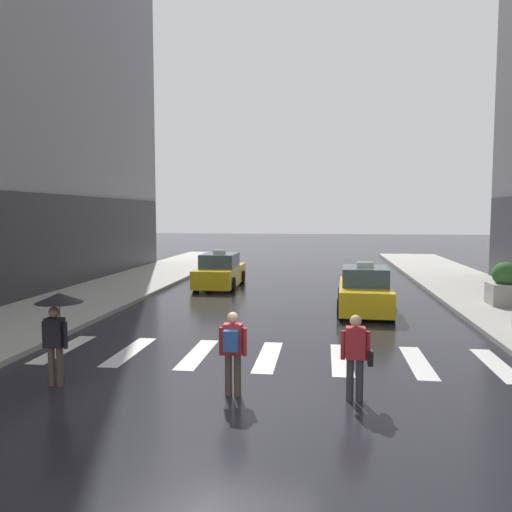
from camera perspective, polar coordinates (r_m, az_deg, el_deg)
name	(u,v)px	position (r m, az deg, el deg)	size (l,w,h in m)	color
ground_plane	(251,400)	(10.15, -0.53, -15.73)	(160.00, 160.00, 0.00)	black
crosswalk_markings	(268,356)	(12.98, 1.38, -11.11)	(11.30, 2.80, 0.01)	silver
taxi_lead	(365,291)	(19.10, 11.98, -3.86)	(2.06, 4.60, 1.80)	yellow
taxi_second	(220,272)	(24.84, -4.03, -1.79)	(1.95, 4.55, 1.80)	yellow
pedestrian_with_umbrella	(58,314)	(11.26, -21.20, -5.98)	(0.96, 0.96, 1.94)	#473D33
pedestrian_with_backpack	(233,347)	(10.08, -2.63, -10.08)	(0.55, 0.43, 1.65)	#473D33
pedestrian_with_handbag	(356,353)	(10.01, 11.06, -10.50)	(0.60, 0.24, 1.65)	#333338
planter_mid_block	(504,286)	(21.22, 25.90, -2.98)	(1.10, 1.10, 1.60)	#A8A399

